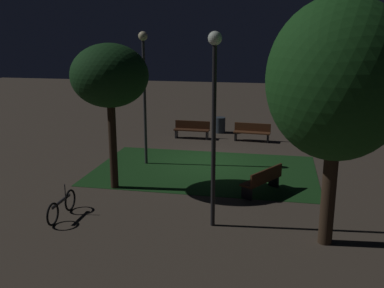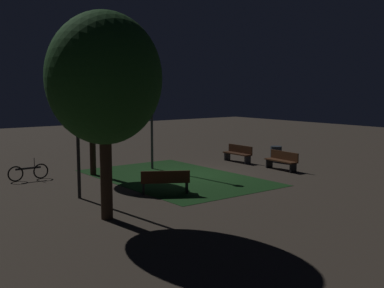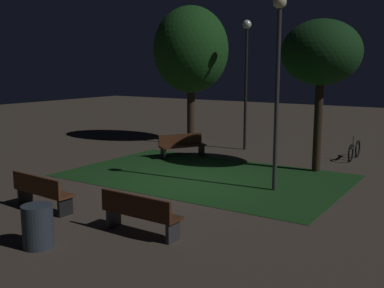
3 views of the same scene
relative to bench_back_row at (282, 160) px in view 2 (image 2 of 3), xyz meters
name	(u,v)px [view 2 (image 2 of 3)]	position (x,y,z in m)	size (l,w,h in m)	color
ground_plane	(197,175)	(1.53, 3.97, -0.48)	(60.00, 60.00, 0.00)	#473D33
grass_lawn	(175,178)	(1.51, 5.17, -0.48)	(8.59, 5.50, 0.01)	#194219
bench_back_row	(282,160)	(0.00, 0.00, 0.00)	(1.83, 0.61, 0.88)	#512D19
bench_front_right	(238,153)	(3.05, 0.00, 0.00)	(1.81, 0.52, 0.88)	#422314
bench_corner	(165,181)	(-0.83, 7.28, 0.00)	(1.34, 1.79, 0.88)	#422314
tree_near_wall	(91,89)	(4.26, 7.72, 3.36)	(2.56, 2.56, 4.93)	#2D2116
tree_back_left	(104,79)	(-2.54, 10.55, 3.67)	(3.37, 3.37, 6.11)	#38281C
lamp_post_plaza_east	(152,96)	(4.03, 4.73, 3.04)	(0.36, 0.36, 5.30)	#333338
lamp_post_plaza_west	(77,99)	(0.44, 10.09, 3.04)	(0.36, 0.36, 5.29)	black
trash_bin	(276,154)	(1.83, -1.57, -0.06)	(0.59, 0.59, 0.84)	#2D3842
bicycle	(28,172)	(4.83, 10.43, -0.14)	(0.08, 1.73, 0.93)	black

